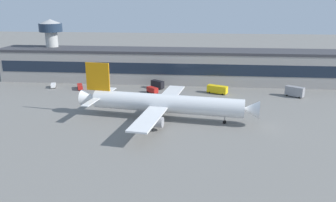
{
  "coord_description": "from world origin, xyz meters",
  "views": [
    {
      "loc": [
        15.31,
        -103.63,
        38.09
      ],
      "look_at": [
        4.22,
        7.59,
        5.0
      ],
      "focal_mm": 37.04,
      "sensor_mm": 36.0,
      "label": 1
    }
  ],
  "objects_px": {
    "control_tower": "(52,41)",
    "pushback_tractor": "(174,91)",
    "catering_truck": "(294,91)",
    "belt_loader": "(80,86)",
    "crew_van": "(153,90)",
    "fuel_truck": "(217,89)",
    "airliner": "(164,103)",
    "follow_me_car": "(53,85)",
    "stair_truck": "(157,84)"
  },
  "relations": [
    {
      "from": "follow_me_car",
      "to": "catering_truck",
      "type": "bearing_deg",
      "value": -2.47
    },
    {
      "from": "crew_van",
      "to": "stair_truck",
      "type": "bearing_deg",
      "value": 83.45
    },
    {
      "from": "airliner",
      "to": "fuel_truck",
      "type": "relative_size",
      "value": 6.76
    },
    {
      "from": "control_tower",
      "to": "catering_truck",
      "type": "distance_m",
      "value": 115.01
    },
    {
      "from": "control_tower",
      "to": "crew_van",
      "type": "relative_size",
      "value": 5.39
    },
    {
      "from": "follow_me_car",
      "to": "stair_truck",
      "type": "distance_m",
      "value": 46.44
    },
    {
      "from": "belt_loader",
      "to": "crew_van",
      "type": "xyz_separation_m",
      "value": [
        32.72,
        -3.85,
        0.31
      ]
    },
    {
      "from": "catering_truck",
      "to": "stair_truck",
      "type": "bearing_deg",
      "value": 172.21
    },
    {
      "from": "belt_loader",
      "to": "catering_truck",
      "type": "bearing_deg",
      "value": -2.13
    },
    {
      "from": "belt_loader",
      "to": "stair_truck",
      "type": "relative_size",
      "value": 1.06
    },
    {
      "from": "catering_truck",
      "to": "belt_loader",
      "type": "height_order",
      "value": "catering_truck"
    },
    {
      "from": "airliner",
      "to": "pushback_tractor",
      "type": "bearing_deg",
      "value": 88.67
    },
    {
      "from": "follow_me_car",
      "to": "control_tower",
      "type": "bearing_deg",
      "value": 111.16
    },
    {
      "from": "belt_loader",
      "to": "crew_van",
      "type": "distance_m",
      "value": 32.95
    },
    {
      "from": "catering_truck",
      "to": "follow_me_car",
      "type": "height_order",
      "value": "catering_truck"
    },
    {
      "from": "control_tower",
      "to": "catering_truck",
      "type": "height_order",
      "value": "control_tower"
    },
    {
      "from": "follow_me_car",
      "to": "crew_van",
      "type": "bearing_deg",
      "value": -6.19
    },
    {
      "from": "control_tower",
      "to": "crew_van",
      "type": "bearing_deg",
      "value": -25.7
    },
    {
      "from": "control_tower",
      "to": "pushback_tractor",
      "type": "bearing_deg",
      "value": -22.31
    },
    {
      "from": "pushback_tractor",
      "to": "crew_van",
      "type": "height_order",
      "value": "crew_van"
    },
    {
      "from": "pushback_tractor",
      "to": "catering_truck",
      "type": "xyz_separation_m",
      "value": [
        48.59,
        0.42,
        1.24
      ]
    },
    {
      "from": "fuel_truck",
      "to": "follow_me_car",
      "type": "relative_size",
      "value": 1.84
    },
    {
      "from": "airliner",
      "to": "catering_truck",
      "type": "bearing_deg",
      "value": 32.97
    },
    {
      "from": "airliner",
      "to": "follow_me_car",
      "type": "bearing_deg",
      "value": 145.85
    },
    {
      "from": "control_tower",
      "to": "fuel_truck",
      "type": "distance_m",
      "value": 85.07
    },
    {
      "from": "fuel_truck",
      "to": "stair_truck",
      "type": "height_order",
      "value": "stair_truck"
    },
    {
      "from": "fuel_truck",
      "to": "pushback_tractor",
      "type": "relative_size",
      "value": 1.64
    },
    {
      "from": "belt_loader",
      "to": "pushback_tractor",
      "type": "bearing_deg",
      "value": -5.18
    },
    {
      "from": "airliner",
      "to": "stair_truck",
      "type": "bearing_deg",
      "value": 100.57
    },
    {
      "from": "fuel_truck",
      "to": "belt_loader",
      "type": "relative_size",
      "value": 1.32
    },
    {
      "from": "follow_me_car",
      "to": "crew_van",
      "type": "distance_m",
      "value": 45.63
    },
    {
      "from": "control_tower",
      "to": "stair_truck",
      "type": "height_order",
      "value": "control_tower"
    },
    {
      "from": "follow_me_car",
      "to": "crew_van",
      "type": "relative_size",
      "value": 0.9
    },
    {
      "from": "belt_loader",
      "to": "crew_van",
      "type": "height_order",
      "value": "crew_van"
    },
    {
      "from": "catering_truck",
      "to": "stair_truck",
      "type": "height_order",
      "value": "catering_truck"
    },
    {
      "from": "control_tower",
      "to": "follow_me_car",
      "type": "relative_size",
      "value": 5.99
    },
    {
      "from": "pushback_tractor",
      "to": "crew_van",
      "type": "xyz_separation_m",
      "value": [
        -9.1,
        -0.05,
        0.41
      ]
    },
    {
      "from": "pushback_tractor",
      "to": "stair_truck",
      "type": "bearing_deg",
      "value": 134.87
    },
    {
      "from": "pushback_tractor",
      "to": "belt_loader",
      "type": "bearing_deg",
      "value": 174.82
    },
    {
      "from": "follow_me_car",
      "to": "stair_truck",
      "type": "height_order",
      "value": "stair_truck"
    },
    {
      "from": "airliner",
      "to": "control_tower",
      "type": "xyz_separation_m",
      "value": [
        -61.77,
        57.23,
        12.7
      ]
    },
    {
      "from": "fuel_truck",
      "to": "catering_truck",
      "type": "distance_m",
      "value": 30.97
    },
    {
      "from": "follow_me_car",
      "to": "stair_truck",
      "type": "xyz_separation_m",
      "value": [
        46.31,
        3.32,
        0.89
      ]
    },
    {
      "from": "fuel_truck",
      "to": "belt_loader",
      "type": "bearing_deg",
      "value": 178.54
    },
    {
      "from": "fuel_truck",
      "to": "stair_truck",
      "type": "relative_size",
      "value": 1.4
    },
    {
      "from": "belt_loader",
      "to": "airliner",
      "type": "bearing_deg",
      "value": -40.72
    },
    {
      "from": "control_tower",
      "to": "catering_truck",
      "type": "xyz_separation_m",
      "value": [
        111.1,
        -25.23,
        -15.74
      ]
    },
    {
      "from": "airliner",
      "to": "crew_van",
      "type": "bearing_deg",
      "value": 104.86
    },
    {
      "from": "pushback_tractor",
      "to": "fuel_truck",
      "type": "bearing_deg",
      "value": 7.34
    },
    {
      "from": "airliner",
      "to": "crew_van",
      "type": "height_order",
      "value": "airliner"
    }
  ]
}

